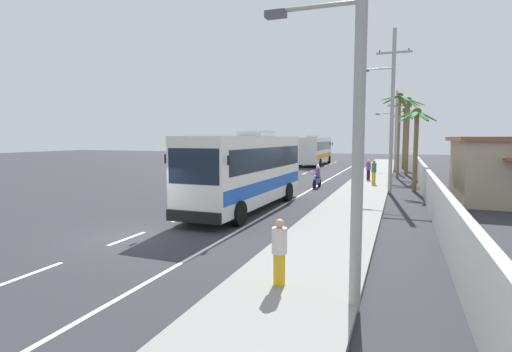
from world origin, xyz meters
TOP-DOWN VIEW (x-y plane):
  - ground_plane at (0.00, 0.00)m, footprint 160.00×160.00m
  - sidewalk_kerb at (6.80, 10.00)m, footprint 3.20×90.00m
  - lane_markings at (2.06, 14.42)m, footprint 3.42×71.00m
  - boundary_wall at (10.60, 14.00)m, footprint 0.24×60.00m
  - coach_bus_foreground at (1.88, 6.69)m, footprint 3.00×10.70m
  - coach_bus_far_lane at (-1.58, 40.08)m, footprint 3.14×12.49m
  - motorcycle_beside_bus at (3.48, 16.40)m, footprint 0.56×1.96m
  - pedestrian_near_kerb at (6.54, -3.09)m, footprint 0.36×0.36m
  - pedestrian_midwalk at (7.24, 19.08)m, footprint 0.36×0.36m
  - pedestrian_far_walk at (6.64, 21.91)m, footprint 0.36×0.36m
  - utility_pole_nearest at (8.25, -3.55)m, footprint 3.23×0.24m
  - utility_pole_mid at (8.44, 15.17)m, footprint 3.01×0.24m
  - utility_pole_far at (8.43, 33.89)m, footprint 3.12×0.24m
  - palm_nearest at (9.40, 37.26)m, footprint 3.88×3.67m
  - palm_second at (10.03, 16.69)m, footprint 2.69×2.82m
  - palm_third at (9.62, 29.08)m, footprint 3.03×2.98m
  - palm_fourth at (8.86, 25.55)m, footprint 3.44×3.48m

SIDE VIEW (x-z plane):
  - ground_plane at x=0.00m, z-range 0.00..0.00m
  - lane_markings at x=2.06m, z-range 0.00..0.01m
  - sidewalk_kerb at x=6.80m, z-range 0.00..0.14m
  - motorcycle_beside_bus at x=3.48m, z-range -0.15..1.48m
  - boundary_wall at x=10.60m, z-range 0.00..1.81m
  - pedestrian_near_kerb at x=6.54m, z-range 0.17..1.76m
  - pedestrian_far_walk at x=6.64m, z-range 0.18..1.86m
  - pedestrian_midwalk at x=7.24m, z-range 0.18..1.96m
  - coach_bus_far_lane at x=-1.58m, z-range 0.08..3.97m
  - coach_bus_foreground at x=1.88m, z-range 0.08..4.03m
  - palm_second at x=10.03m, z-range 1.28..6.89m
  - utility_pole_nearest at x=8.25m, z-range 0.29..8.74m
  - utility_pole_far at x=8.43m, z-range 0.25..8.90m
  - palm_third at x=9.62m, z-range 1.17..8.68m
  - palm_nearest at x=9.40m, z-range 1.52..8.61m
  - utility_pole_mid at x=8.44m, z-range 0.31..10.76m
  - palm_fourth at x=8.86m, z-range 1.84..9.41m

